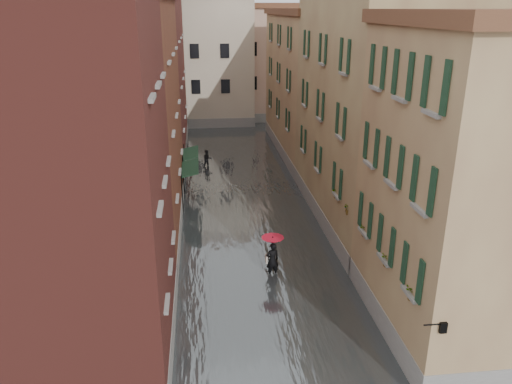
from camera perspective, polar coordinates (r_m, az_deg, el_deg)
ground at (r=21.80m, az=1.72°, el=-13.21°), size 120.00×120.00×0.00m
floodwater at (r=33.31m, az=-1.41°, el=-0.69°), size 10.00×60.00×0.20m
building_left_near at (r=17.46m, az=-20.43°, el=0.49°), size 6.00×8.00×13.00m
building_left_mid at (r=27.93m, az=-15.35°, el=7.64°), size 6.00×14.00×12.50m
building_left_far at (r=42.50m, az=-12.57°, el=13.05°), size 6.00×16.00×14.00m
building_right_near at (r=19.71m, az=23.37°, el=-0.02°), size 6.00×8.00×11.50m
building_right_mid at (r=29.19m, az=13.19°, el=8.86°), size 6.00×14.00×13.00m
building_right_far at (r=43.54m, az=6.61°, el=11.89°), size 6.00×16.00×11.50m
building_end_cream at (r=56.25m, az=-6.97°, el=14.53°), size 12.00×9.00×13.00m
building_end_pink at (r=58.93m, az=2.12°, el=14.43°), size 10.00×9.00×12.00m
awning_near at (r=31.81m, az=-7.61°, el=2.64°), size 1.09×3.29×2.80m
awning_far at (r=35.09m, az=-7.55°, el=4.32°), size 1.09×3.01×2.80m
wall_lantern at (r=16.56m, az=20.47°, el=-14.21°), size 0.71×0.22×0.35m
window_planters at (r=21.44m, az=12.62°, el=-3.64°), size 0.59×10.36×0.84m
pedestrian_main at (r=23.49m, az=1.89°, el=-6.90°), size 1.07×1.07×2.06m
pedestrian_far at (r=39.73m, az=-5.58°, el=3.72°), size 0.86×0.74×1.50m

